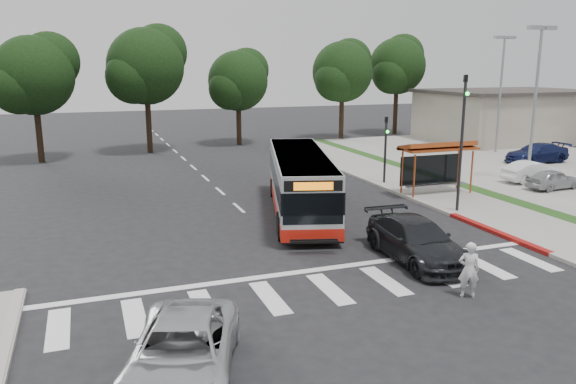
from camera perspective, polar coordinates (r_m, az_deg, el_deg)
name	(u,v)px	position (r m, az deg, el deg)	size (l,w,h in m)	color
ground	(278,243)	(22.44, -1.00, -5.20)	(140.00, 140.00, 0.00)	black
sidewalk_east	(409,183)	(34.11, 12.19, 0.88)	(4.00, 40.00, 0.12)	gray
curb_east	(379,185)	(33.10, 9.25, 0.67)	(0.30, 40.00, 0.15)	#9E9991
curb_east_red	(496,232)	(25.14, 20.41, -3.86)	(0.32, 6.00, 0.15)	maroon
parking_lot	(542,166)	(43.08, 24.41, 2.45)	(18.00, 36.00, 0.10)	gray
commercial_building	(506,117)	(56.28, 21.26, 7.10)	(14.00, 10.00, 4.40)	#A79C8C
building_roof_cap	(508,91)	(56.13, 21.45, 9.49)	(14.60, 10.60, 0.30)	#383330
crosswalk_ladder	(330,289)	(18.08, 4.26, -9.77)	(18.00, 2.60, 0.01)	silver
bus_shelter	(437,152)	(31.23, 14.88, 3.93)	(4.20, 1.60, 2.86)	#9D421A
traffic_signal_ne_tall	(462,132)	(27.44, 17.29, 5.83)	(0.18, 0.37, 6.50)	black
traffic_signal_ne_short	(386,143)	(33.41, 9.89, 4.94)	(0.18, 0.37, 4.00)	black
lot_light_front	(537,83)	(36.18, 23.95, 10.09)	(1.90, 0.35, 9.01)	gray
lot_light_mid	(501,78)	(47.63, 20.87, 10.74)	(1.90, 0.35, 9.01)	gray
tree_ne_a	(343,71)	(53.47, 5.59, 12.15)	(6.16, 5.74, 9.30)	black
tree_ne_b	(398,65)	(58.54, 11.08, 12.54)	(6.16, 5.74, 10.02)	black
tree_north_a	(147,65)	(46.53, -14.18, 12.40)	(6.60, 6.15, 10.17)	black
tree_north_b	(239,80)	(49.99, -5.04, 11.28)	(5.72, 5.33, 8.43)	black
tree_north_c	(35,74)	(44.35, -24.35, 10.85)	(6.16, 5.74, 9.30)	black
transit_bus	(300,184)	(26.57, 1.23, 0.85)	(2.41, 11.11, 2.87)	#B2B5B7
pedestrian	(469,270)	(18.00, 17.90, -7.52)	(0.64, 0.42, 1.75)	silver
dark_sedan	(416,240)	(20.83, 12.92, -4.81)	(2.09, 5.15, 1.49)	black
silver_suv_south	(182,353)	(13.17, -10.70, -15.74)	(2.29, 4.97, 1.38)	#B8BABD
parked_car_0	(553,179)	(34.84, 25.34, 1.18)	(1.33, 3.31, 1.13)	#A2A4A7
parked_car_1	(534,172)	(36.45, 23.70, 1.90)	(1.32, 3.79, 1.25)	white
parked_car_3	(537,153)	(43.91, 23.95, 3.64)	(1.92, 4.73, 1.37)	#151D4A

